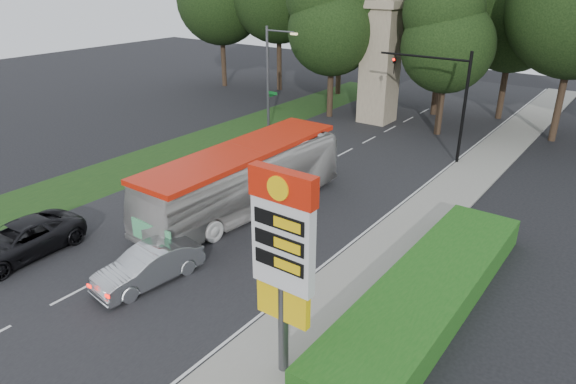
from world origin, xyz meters
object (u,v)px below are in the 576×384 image
Objects in this scene: gas_station_pylon at (283,249)px; sedan_silver at (148,266)px; suv_charcoal at (19,240)px; streetlight_signs at (270,76)px; monument at (380,59)px; transit_bus at (244,181)px; traffic_signal_mast at (446,90)px.

gas_station_pylon reaches higher than sedan_silver.
suv_charcoal is at bearing -175.17° from gas_station_pylon.
sedan_silver is at bearing -65.47° from streetlight_signs.
monument reaches higher than transit_bus.
gas_station_pylon is 0.86× the size of streetlight_signs.
transit_bus is at bearing 59.21° from suv_charcoal.
streetlight_signs is at bearing 121.65° from sedan_silver.
gas_station_pylon is 30.17m from monument.
traffic_signal_mast is at bearing -38.00° from monument.
traffic_signal_mast is 0.72× the size of monument.
streetlight_signs is at bearing -121.97° from monument.
streetlight_signs is (-12.67, -1.99, -0.23)m from traffic_signal_mast.
sedan_silver is (-7.44, 0.85, -3.70)m from gas_station_pylon.
monument is at bearing 82.28° from suv_charcoal.
monument reaches higher than streetlight_signs.
traffic_signal_mast is 25.58m from suv_charcoal.
gas_station_pylon is at bearing 1.93° from suv_charcoal.
gas_station_pylon is at bearing 0.64° from sedan_silver.
gas_station_pylon is 0.68× the size of monument.
sedan_silver is at bearing 14.91° from suv_charcoal.
transit_bus reaches higher than sedan_silver.
monument is 29.58m from suv_charcoal.
sedan_silver is at bearing 173.52° from gas_station_pylon.
monument is at bearing 58.03° from streetlight_signs.
transit_bus reaches higher than suv_charcoal.
streetlight_signs reaches higher than gas_station_pylon.
suv_charcoal is at bearing -83.20° from streetlight_signs.
gas_station_pylon reaches higher than transit_bus.
transit_bus is (2.50, -19.78, -3.37)m from monument.
suv_charcoal is (-4.97, -9.38, -0.96)m from transit_bus.
gas_station_pylon is at bearing -51.04° from streetlight_signs.
transit_bus is 7.55m from sedan_silver.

